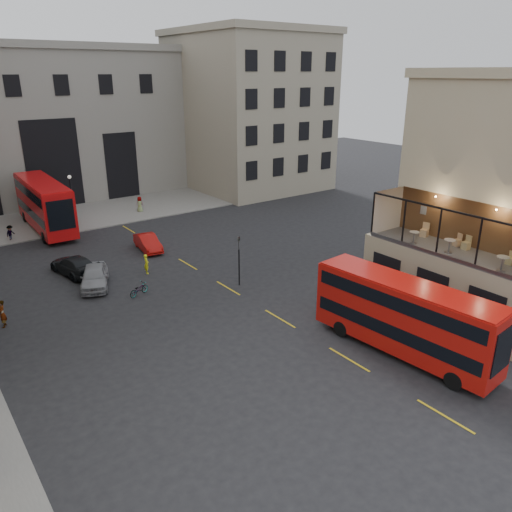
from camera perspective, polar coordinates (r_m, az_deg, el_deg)
ground at (r=29.78m, az=13.25°, el=-10.23°), size 140.00×140.00×0.00m
host_building_main at (r=34.90m, az=25.11°, el=6.71°), size 7.26×11.40×15.10m
host_frontage at (r=33.62m, az=20.82°, el=-3.12°), size 3.00×11.00×4.50m
cafe_floor at (r=32.83m, az=21.32°, el=0.57°), size 3.00×10.00×0.10m
gateway at (r=66.01m, az=-23.85°, el=13.90°), size 35.00×10.60×18.00m
building_right at (r=69.08m, az=-0.91°, el=16.60°), size 16.60×18.60×20.00m
pavement_far at (r=57.78m, az=-21.11°, el=4.09°), size 40.00×12.00×0.12m
traffic_light_near at (r=36.18m, az=-1.96°, el=0.20°), size 0.16×0.20×3.80m
street_lamp_b at (r=53.47m, az=-20.19°, el=5.57°), size 0.36×0.36×5.33m
bus_near at (r=28.69m, az=16.62°, el=-6.39°), size 3.34×10.79×4.24m
bus_far at (r=53.54m, az=-23.06°, el=5.63°), size 3.19×12.44×4.93m
car_a at (r=38.39m, az=-17.97°, el=-2.23°), size 3.52×5.01×1.59m
car_b at (r=45.02m, az=-12.25°, el=1.50°), size 2.01×4.40×1.40m
car_c at (r=41.25m, az=-20.05°, el=-1.00°), size 2.92×5.35×1.47m
bicycle at (r=36.22m, az=-13.25°, el=-3.72°), size 1.78×1.16×0.88m
cyclist at (r=39.81m, az=-12.41°, el=-0.89°), size 0.52×0.65×1.58m
pedestrian_b at (r=51.73m, az=-26.26°, el=2.35°), size 1.12×1.05×1.52m
pedestrian_c at (r=57.20m, az=-20.38°, el=4.97°), size 1.21×0.72×1.93m
pedestrian_d at (r=57.67m, az=-13.14°, el=5.75°), size 1.01×1.02×1.78m
pedestrian_e at (r=34.60m, az=-27.02°, el=-5.90°), size 0.60×0.74×1.76m
cafe_table_near at (r=30.38m, az=26.34°, el=-0.54°), size 0.65×0.65×0.82m
cafe_table_mid at (r=32.15m, az=21.24°, el=1.30°), size 0.66×0.66×0.83m
cafe_table_far at (r=33.23m, az=17.63°, el=2.25°), size 0.61×0.61×0.76m
cafe_chair_a at (r=31.66m, az=27.04°, el=-0.46°), size 0.38×0.38×0.76m
cafe_chair_b at (r=33.22m, az=22.88°, el=1.15°), size 0.47×0.47×0.87m
cafe_chair_c at (r=33.65m, az=22.01°, el=1.47°), size 0.47×0.47×0.80m
cafe_chair_d at (r=34.83m, az=18.68°, el=2.57°), size 0.56×0.56×0.93m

